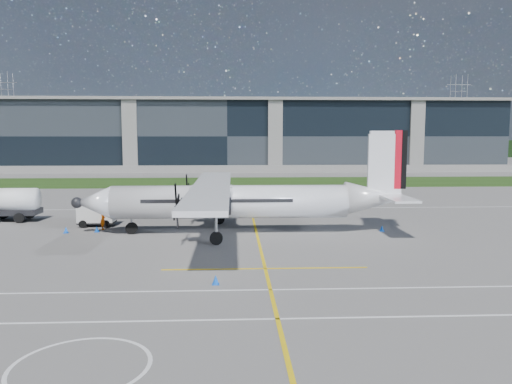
% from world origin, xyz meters
% --- Properties ---
extents(ground, '(400.00, 400.00, 0.00)m').
position_xyz_m(ground, '(0.00, 40.00, 0.00)').
color(ground, '#5F5D5A').
rests_on(ground, ground).
extents(grass_strip, '(400.00, 18.00, 0.04)m').
position_xyz_m(grass_strip, '(0.00, 48.00, 0.02)').
color(grass_strip, '#1E3D10').
rests_on(grass_strip, ground).
extents(terminal_building, '(120.00, 20.00, 15.00)m').
position_xyz_m(terminal_building, '(0.00, 80.00, 7.50)').
color(terminal_building, black).
rests_on(terminal_building, ground).
extents(tree_line, '(400.00, 6.00, 6.00)m').
position_xyz_m(tree_line, '(0.00, 140.00, 3.00)').
color(tree_line, black).
rests_on(tree_line, ground).
extents(pylon_west, '(9.00, 4.60, 30.00)m').
position_xyz_m(pylon_west, '(-80.00, 150.00, 15.00)').
color(pylon_west, gray).
rests_on(pylon_west, ground).
extents(pylon_east, '(9.00, 4.60, 30.00)m').
position_xyz_m(pylon_east, '(85.00, 150.00, 15.00)').
color(pylon_east, gray).
rests_on(pylon_east, ground).
extents(yellow_taxiway_centerline, '(0.20, 70.00, 0.01)m').
position_xyz_m(yellow_taxiway_centerline, '(3.00, 10.00, 0.01)').
color(yellow_taxiway_centerline, yellow).
rests_on(yellow_taxiway_centerline, ground).
extents(white_lane_line, '(90.00, 0.15, 0.01)m').
position_xyz_m(white_lane_line, '(0.00, -14.00, 0.01)').
color(white_lane_line, white).
rests_on(white_lane_line, ground).
extents(turboprop_aircraft, '(26.09, 27.05, 8.12)m').
position_xyz_m(turboprop_aircraft, '(1.87, 4.72, 4.06)').
color(turboprop_aircraft, white).
rests_on(turboprop_aircraft, ground).
extents(baggage_tug, '(3.20, 1.92, 1.92)m').
position_xyz_m(baggage_tug, '(-10.49, 8.42, 0.96)').
color(baggage_tug, white).
rests_on(baggage_tug, ground).
extents(ground_crew_person, '(0.72, 0.90, 1.99)m').
position_xyz_m(ground_crew_person, '(-9.54, 6.69, 1.00)').
color(ground_crew_person, '#F25907').
rests_on(ground_crew_person, ground).
extents(safety_cone_fwd, '(0.36, 0.36, 0.50)m').
position_xyz_m(safety_cone_fwd, '(-12.12, 5.38, 0.25)').
color(safety_cone_fwd, blue).
rests_on(safety_cone_fwd, ground).
extents(safety_cone_stbdwing, '(0.36, 0.36, 0.50)m').
position_xyz_m(safety_cone_stbdwing, '(0.18, 18.66, 0.25)').
color(safety_cone_stbdwing, blue).
rests_on(safety_cone_stbdwing, ground).
extents(safety_cone_tail, '(0.36, 0.36, 0.50)m').
position_xyz_m(safety_cone_tail, '(13.16, 4.90, 0.25)').
color(safety_cone_tail, blue).
rests_on(safety_cone_tail, ground).
extents(safety_cone_portwing, '(0.36, 0.36, 0.50)m').
position_xyz_m(safety_cone_portwing, '(0.22, -8.94, 0.25)').
color(safety_cone_portwing, blue).
rests_on(safety_cone_portwing, ground).
extents(safety_cone_nose_stbd, '(0.36, 0.36, 0.50)m').
position_xyz_m(safety_cone_nose_stbd, '(-9.78, 5.66, 0.25)').
color(safety_cone_nose_stbd, blue).
rests_on(safety_cone_nose_stbd, ground).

